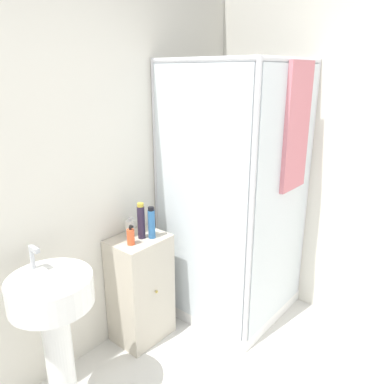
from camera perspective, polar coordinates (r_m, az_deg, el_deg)
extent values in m
cube|color=silver|center=(2.29, -21.38, 1.17)|extent=(6.40, 0.06, 2.50)
cube|color=white|center=(3.28, 5.67, -15.85)|extent=(0.85, 0.85, 0.09)
cylinder|color=silver|center=(3.41, 4.38, 2.77)|extent=(0.04, 0.04, 1.95)
cylinder|color=silver|center=(2.82, -5.31, -0.56)|extent=(0.04, 0.04, 1.95)
cylinder|color=silver|center=(3.03, 16.94, 0.08)|extent=(0.04, 0.04, 1.95)
cylinder|color=silver|center=(2.34, 8.94, -4.59)|extent=(0.04, 0.04, 1.95)
cylinder|color=silver|center=(2.53, 15.10, 18.87)|extent=(0.81, 0.04, 0.04)
cylinder|color=silver|center=(2.97, -0.01, 19.22)|extent=(0.81, 0.04, 0.04)
cylinder|color=silver|center=(2.40, 1.30, 19.52)|extent=(0.04, 0.81, 0.04)
cylinder|color=silver|center=(3.08, 11.33, 18.85)|extent=(0.04, 0.81, 0.04)
cube|color=silver|center=(2.67, 13.73, -1.47)|extent=(0.78, 0.01, 1.82)
cube|color=silver|center=(2.54, 0.98, -1.91)|extent=(0.01, 0.78, 1.82)
cylinder|color=#B7BABF|center=(3.27, 3.21, -0.69)|extent=(0.02, 0.02, 1.46)
cylinder|color=#B7BABF|center=(3.08, 4.22, 12.45)|extent=(0.07, 0.07, 0.04)
cube|color=#D1757F|center=(2.61, 15.71, 9.42)|extent=(0.32, 0.03, 0.85)
cube|color=beige|center=(2.77, -7.83, -14.35)|extent=(0.39, 0.30, 0.78)
sphere|color=gold|center=(2.65, -5.41, -14.91)|extent=(0.02, 0.02, 0.02)
cylinder|color=white|center=(2.33, -19.44, -23.28)|extent=(0.15, 0.15, 0.74)
cylinder|color=white|center=(2.07, -20.73, -13.92)|extent=(0.42, 0.42, 0.15)
cylinder|color=#B7BABF|center=(2.12, -23.19, -9.09)|extent=(0.02, 0.02, 0.13)
cube|color=#B7BABF|center=(2.07, -22.92, -8.05)|extent=(0.02, 0.07, 0.02)
cylinder|color=#E5562D|center=(2.48, -9.32, -6.78)|extent=(0.05, 0.05, 0.10)
cylinder|color=black|center=(2.45, -9.40, -5.45)|extent=(0.02, 0.02, 0.02)
cube|color=black|center=(2.44, -9.22, -5.19)|extent=(0.01, 0.03, 0.01)
cylinder|color=#281E33|center=(2.54, -7.75, -4.61)|extent=(0.05, 0.05, 0.23)
cylinder|color=gold|center=(2.49, -7.87, -1.95)|extent=(0.04, 0.04, 0.02)
cylinder|color=#2D66A3|center=(2.53, -6.18, -4.91)|extent=(0.05, 0.05, 0.20)
cylinder|color=black|center=(2.49, -6.26, -2.56)|extent=(0.04, 0.04, 0.02)
cylinder|color=white|center=(2.62, -9.43, -5.41)|extent=(0.06, 0.06, 0.10)
cylinder|color=silver|center=(2.60, -9.50, -4.15)|extent=(0.02, 0.02, 0.02)
cube|color=silver|center=(2.58, -9.30, -3.91)|extent=(0.02, 0.03, 0.01)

